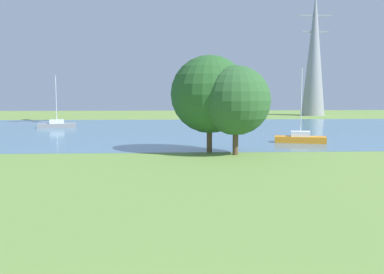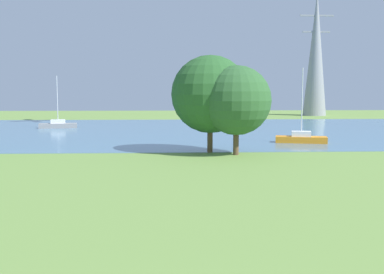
% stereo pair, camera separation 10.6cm
% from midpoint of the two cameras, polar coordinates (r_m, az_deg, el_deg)
% --- Properties ---
extents(ground_plane, '(160.00, 160.00, 0.00)m').
position_cam_midpoint_polar(ground_plane, '(29.80, -2.17, -4.07)').
color(ground_plane, olive).
extents(water_surface, '(140.00, 40.00, 0.02)m').
position_cam_midpoint_polar(water_surface, '(57.58, -2.52, 0.81)').
color(water_surface, teal).
rests_on(water_surface, ground).
extents(sailboat_orange, '(5.02, 2.60, 7.11)m').
position_cam_midpoint_polar(sailboat_orange, '(45.68, 13.06, -0.12)').
color(sailboat_orange, orange).
rests_on(sailboat_orange, water_surface).
extents(sailboat_gray, '(4.98, 2.26, 6.83)m').
position_cam_midpoint_polar(sailboat_gray, '(63.51, -16.28, 1.47)').
color(sailboat_gray, gray).
rests_on(sailboat_gray, water_surface).
extents(tree_west_near, '(6.28, 6.28, 7.87)m').
position_cam_midpoint_polar(tree_west_near, '(37.62, 2.09, 5.26)').
color(tree_west_near, brown).
rests_on(tree_west_near, ground).
extents(tree_east_far, '(5.43, 5.43, 6.99)m').
position_cam_midpoint_polar(tree_east_far, '(36.33, 5.31, 4.49)').
color(tree_east_far, brown).
rests_on(tree_east_far, ground).
extents(electricity_pylon, '(6.40, 4.40, 23.55)m').
position_cam_midpoint_polar(electricity_pylon, '(92.67, 14.73, 9.87)').
color(electricity_pylon, gray).
rests_on(electricity_pylon, ground).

